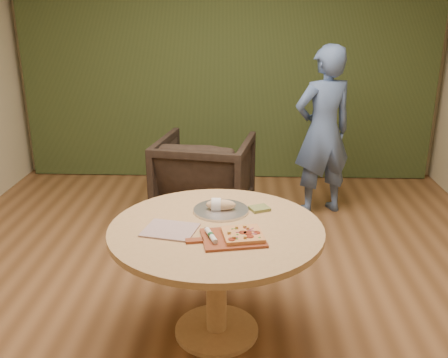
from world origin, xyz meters
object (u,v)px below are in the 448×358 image
(pizza_paddle, at_px, (231,238))
(bread_roll, at_px, (220,205))
(pedestal_table, at_px, (216,248))
(cutlery_roll, at_px, (211,235))
(serving_tray, at_px, (221,210))
(person_standing, at_px, (323,132))
(flatbread_pizza, at_px, (243,234))
(armchair, at_px, (205,173))

(pizza_paddle, relative_size, bread_roll, 2.43)
(pedestal_table, bearing_deg, cutlery_roll, -95.75)
(serving_tray, relative_size, person_standing, 0.21)
(serving_tray, xyz_separation_m, bread_roll, (-0.01, 0.00, 0.04))
(flatbread_pizza, height_order, bread_roll, bread_roll)
(cutlery_roll, xyz_separation_m, bread_roll, (0.03, 0.42, 0.01))
(flatbread_pizza, height_order, serving_tray, flatbread_pizza)
(cutlery_roll, relative_size, bread_roll, 1.00)
(pizza_paddle, bearing_deg, armchair, 87.16)
(pedestal_table, xyz_separation_m, bread_roll, (0.01, 0.24, 0.18))
(pizza_paddle, bearing_deg, bread_roll, 90.49)
(pizza_paddle, bearing_deg, person_standing, 57.89)
(cutlery_roll, bearing_deg, serving_tray, 64.98)
(pizza_paddle, relative_size, cutlery_roll, 2.42)
(serving_tray, height_order, armchair, armchair)
(flatbread_pizza, distance_m, cutlery_roll, 0.18)
(bread_roll, height_order, person_standing, person_standing)
(pizza_paddle, height_order, cutlery_roll, cutlery_roll)
(pedestal_table, xyz_separation_m, pizza_paddle, (0.09, -0.17, 0.15))
(pizza_paddle, bearing_deg, flatbread_pizza, -3.03)
(serving_tray, relative_size, bread_roll, 1.84)
(pizza_paddle, bearing_deg, cutlery_roll, 176.53)
(cutlery_roll, height_order, serving_tray, cutlery_roll)
(flatbread_pizza, relative_size, bread_roll, 1.34)
(bread_roll, distance_m, armchair, 1.71)
(pizza_paddle, relative_size, person_standing, 0.28)
(flatbread_pizza, xyz_separation_m, armchair, (-0.37, 2.05, -0.33))
(pedestal_table, distance_m, cutlery_roll, 0.25)
(pedestal_table, xyz_separation_m, armchair, (-0.21, 1.89, -0.16))
(bread_roll, xyz_separation_m, person_standing, (0.93, 1.81, 0.04))
(pizza_paddle, distance_m, person_standing, 2.38)
(armchair, relative_size, person_standing, 0.54)
(pedestal_table, xyz_separation_m, person_standing, (0.94, 2.05, 0.23))
(cutlery_roll, distance_m, serving_tray, 0.42)
(bread_roll, bearing_deg, cutlery_roll, -93.87)
(armchair, bearing_deg, bread_roll, 107.27)
(bread_roll, bearing_deg, armchair, 97.68)
(person_standing, bearing_deg, pizza_paddle, 48.25)
(cutlery_roll, relative_size, person_standing, 0.12)
(flatbread_pizza, relative_size, cutlery_roll, 1.34)
(cutlery_roll, xyz_separation_m, serving_tray, (0.04, 0.42, -0.02))
(pedestal_table, bearing_deg, bread_roll, 87.58)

